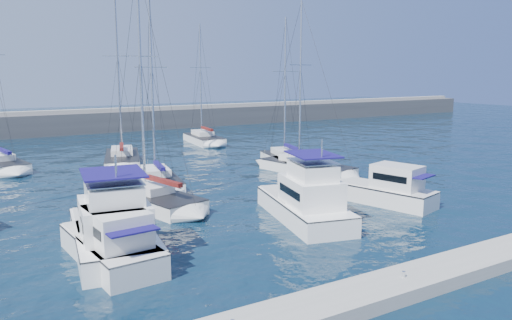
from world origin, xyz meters
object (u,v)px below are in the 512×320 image
sailboat_back_a (1,164)px  motor_yacht_stbd_outer (389,191)px  sailboat_mid_d (306,167)px  sailboat_back_c (204,139)px  sailboat_mid_c (157,181)px  motor_yacht_stbd_inner (306,203)px  motor_yacht_port_inner (114,231)px  motor_yacht_port_outer (113,245)px  sailboat_mid_b (152,198)px  sailboat_back_b (122,159)px  sailboat_mid_e (287,160)px

sailboat_back_a → motor_yacht_stbd_outer: bearing=-62.2°
sailboat_mid_d → sailboat_back_c: 21.98m
motor_yacht_stbd_outer → sailboat_mid_c: size_ratio=0.48×
motor_yacht_stbd_inner → motor_yacht_stbd_outer: (7.14, 0.21, -0.19)m
sailboat_mid_c → motor_yacht_stbd_inner: bearing=-60.7°
motor_yacht_port_inner → sailboat_back_c: sailboat_back_c is taller
motor_yacht_port_outer → sailboat_mid_b: (5.01, 8.95, -0.41)m
sailboat_back_c → sailboat_back_a: bearing=-158.4°
motor_yacht_stbd_inner → sailboat_mid_c: 13.98m
sailboat_mid_b → sailboat_mid_c: (2.15, 5.06, 0.00)m
motor_yacht_port_inner → sailboat_back_b: size_ratio=0.56×
motor_yacht_port_outer → motor_yacht_stbd_outer: size_ratio=1.06×
sailboat_mid_e → sailboat_back_b: bearing=160.2°
motor_yacht_port_outer → sailboat_mid_c: 15.74m
motor_yacht_stbd_inner → sailboat_back_b: size_ratio=0.55×
motor_yacht_stbd_inner → sailboat_mid_c: (-4.76, 13.13, -0.59)m
motor_yacht_port_outer → sailboat_mid_d: sailboat_mid_d is taller
motor_yacht_port_inner → sailboat_mid_b: (4.55, 7.47, -0.60)m
sailboat_mid_d → sailboat_back_a: bearing=134.9°
sailboat_mid_b → motor_yacht_stbd_inner: bearing=-63.4°
sailboat_mid_d → motor_yacht_port_inner: bearing=-162.9°
motor_yacht_port_outer → motor_yacht_stbd_outer: (19.06, 1.10, 0.00)m
motor_yacht_port_inner → motor_yacht_stbd_outer: size_ratio=1.32×
motor_yacht_stbd_outer → sailboat_mid_d: sailboat_mid_d is taller
motor_yacht_stbd_outer → sailboat_back_a: (-21.84, 26.79, -0.39)m
sailboat_mid_b → sailboat_mid_d: size_ratio=1.05×
sailboat_back_a → sailboat_back_c: bearing=4.4°
sailboat_mid_e → sailboat_back_a: sailboat_back_a is taller
sailboat_mid_d → sailboat_back_a: size_ratio=0.91×
sailboat_back_c → sailboat_mid_b: bearing=-115.7°
motor_yacht_port_inner → sailboat_back_c: (20.19, 33.04, -0.61)m
sailboat_mid_d → motor_yacht_port_outer: bearing=-160.3°
sailboat_mid_b → sailboat_back_c: 29.98m
motor_yacht_stbd_inner → sailboat_mid_e: (9.26, 15.68, -0.61)m
sailboat_mid_b → sailboat_mid_e: (16.18, 7.61, -0.01)m
motor_yacht_port_inner → sailboat_mid_e: size_ratio=0.65×
sailboat_mid_e → sailboat_mid_c: bearing=-156.4°
sailboat_back_b → sailboat_back_c: size_ratio=1.11×
motor_yacht_port_inner → motor_yacht_stbd_inner: same height
motor_yacht_stbd_inner → sailboat_mid_e: 18.22m
motor_yacht_port_outer → motor_yacht_port_inner: 1.56m
motor_yacht_stbd_outer → sailboat_back_a: 34.57m
sailboat_mid_c → sailboat_back_a: bearing=135.0°
sailboat_mid_b → motor_yacht_port_inner: bearing=-135.3°
motor_yacht_port_outer → sailboat_mid_b: bearing=55.5°
motor_yacht_stbd_inner → sailboat_mid_d: (8.60, 11.66, -0.62)m
motor_yacht_stbd_outer → motor_yacht_port_outer: bearing=167.9°
motor_yacht_port_inner → sailboat_mid_e: bearing=43.8°
motor_yacht_stbd_outer → sailboat_mid_e: (2.13, 15.47, -0.42)m
motor_yacht_stbd_inner → sailboat_mid_d: size_ratio=0.60×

